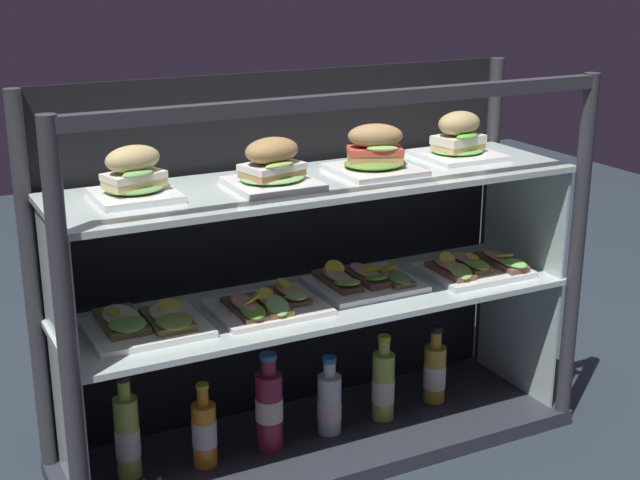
{
  "coord_description": "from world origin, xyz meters",
  "views": [
    {
      "loc": [
        -0.93,
        -1.81,
        1.2
      ],
      "look_at": [
        0.0,
        0.0,
        0.56
      ],
      "focal_mm": 50.64,
      "sensor_mm": 36.0,
      "label": 1
    }
  ],
  "objects": [
    {
      "name": "open_sandwich_tray_right_of_center",
      "position": [
        0.13,
        0.02,
        0.43
      ],
      "size": [
        0.26,
        0.21,
        0.06
      ],
      "color": "white",
      "rests_on": "shelf_lower_glass"
    },
    {
      "name": "ground_plane",
      "position": [
        0.0,
        0.0,
        -0.01
      ],
      "size": [
        6.0,
        6.0,
        0.02
      ],
      "primitive_type": "cube",
      "color": "#26303A",
      "rests_on": "ground"
    },
    {
      "name": "open_sandwich_tray_far_left",
      "position": [
        0.44,
        -0.03,
        0.43
      ],
      "size": [
        0.26,
        0.22,
        0.06
      ],
      "color": "white",
      "rests_on": "shelf_lower_glass"
    },
    {
      "name": "riser_lower_tier",
      "position": [
        0.0,
        0.0,
        0.22
      ],
      "size": [
        1.24,
        0.32,
        0.35
      ],
      "color": "silver",
      "rests_on": "case_base_deck"
    },
    {
      "name": "plated_roll_sandwich_center",
      "position": [
        -0.43,
        0.02,
        0.75
      ],
      "size": [
        0.17,
        0.17,
        0.12
      ],
      "color": "white",
      "rests_on": "shelf_upper_glass"
    },
    {
      "name": "juice_bottle_front_right_end",
      "position": [
        0.18,
        -0.0,
        0.14
      ],
      "size": [
        0.06,
        0.06,
        0.23
      ],
      "color": "#B0CE4D",
      "rests_on": "case_base_deck"
    },
    {
      "name": "plated_roll_sandwich_mid_right",
      "position": [
        0.15,
        -0.0,
        0.75
      ],
      "size": [
        0.2,
        0.2,
        0.12
      ],
      "color": "white",
      "rests_on": "shelf_upper_glass"
    },
    {
      "name": "juice_bottle_back_left",
      "position": [
        0.03,
        -0.0,
        0.12
      ],
      "size": [
        0.06,
        0.06,
        0.21
      ],
      "color": "silver",
      "rests_on": "case_base_deck"
    },
    {
      "name": "shelf_lower_glass",
      "position": [
        0.0,
        0.0,
        0.4
      ],
      "size": [
        1.26,
        0.34,
        0.01
      ],
      "primitive_type": "cube",
      "color": "silver",
      "rests_on": "riser_lower_tier"
    },
    {
      "name": "juice_bottle_front_left_end",
      "position": [
        0.36,
        0.02,
        0.12
      ],
      "size": [
        0.06,
        0.06,
        0.22
      ],
      "color": "gold",
      "rests_on": "case_base_deck"
    },
    {
      "name": "shelf_upper_glass",
      "position": [
        0.0,
        0.0,
        0.7
      ],
      "size": [
        1.26,
        0.34,
        0.01
      ],
      "primitive_type": "cube",
      "color": "silver",
      "rests_on": "riser_upper_tier"
    },
    {
      "name": "case_frame",
      "position": [
        0.0,
        0.1,
        0.51
      ],
      "size": [
        1.31,
        0.4,
        0.93
      ],
      "color": "#333338",
      "rests_on": "ground"
    },
    {
      "name": "plated_roll_sandwich_near_right_corner",
      "position": [
        0.42,
        0.05,
        0.75
      ],
      "size": [
        0.2,
        0.2,
        0.12
      ],
      "color": "white",
      "rests_on": "shelf_upper_glass"
    },
    {
      "name": "juice_bottle_tucked_behind",
      "position": [
        -0.14,
        0.0,
        0.15
      ],
      "size": [
        0.07,
        0.07,
        0.25
      ],
      "color": "#902544",
      "rests_on": "case_base_deck"
    },
    {
      "name": "open_sandwich_tray_far_right",
      "position": [
        -0.14,
        -0.01,
        0.43
      ],
      "size": [
        0.26,
        0.21,
        0.06
      ],
      "color": "white",
      "rests_on": "shelf_lower_glass"
    },
    {
      "name": "juice_bottle_back_right",
      "position": [
        -0.48,
        0.03,
        0.14
      ],
      "size": [
        0.06,
        0.06,
        0.26
      ],
      "color": "#B0D256",
      "rests_on": "case_base_deck"
    },
    {
      "name": "juice_bottle_near_post",
      "position": [
        -0.31,
        0.0,
        0.13
      ],
      "size": [
        0.06,
        0.06,
        0.21
      ],
      "color": "orange",
      "rests_on": "case_base_deck"
    },
    {
      "name": "open_sandwich_tray_mid_left",
      "position": [
        -0.43,
        0.0,
        0.43
      ],
      "size": [
        0.26,
        0.21,
        0.06
      ],
      "color": "white",
      "rests_on": "shelf_lower_glass"
    },
    {
      "name": "plated_roll_sandwich_near_left_corner",
      "position": [
        -0.13,
        -0.02,
        0.75
      ],
      "size": [
        0.19,
        0.19,
        0.11
      ],
      "color": "white",
      "rests_on": "shelf_upper_glass"
    },
    {
      "name": "riser_upper_tier",
      "position": [
        0.0,
        0.0,
        0.55
      ],
      "size": [
        1.24,
        0.32,
        0.28
      ],
      "color": "silver",
      "rests_on": "shelf_lower_glass"
    },
    {
      "name": "case_base_deck",
      "position": [
        0.0,
        0.0,
        0.02
      ],
      "size": [
        1.31,
        0.4,
        0.04
      ],
      "primitive_type": "cube",
      "color": "#2C2E36",
      "rests_on": "ground"
    }
  ]
}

